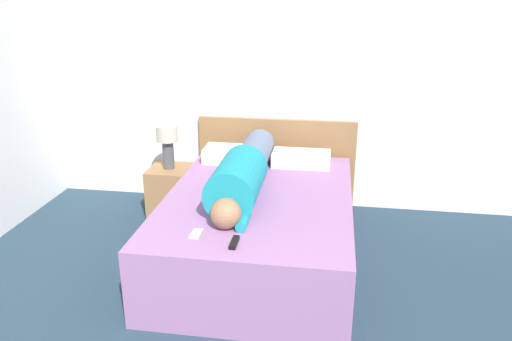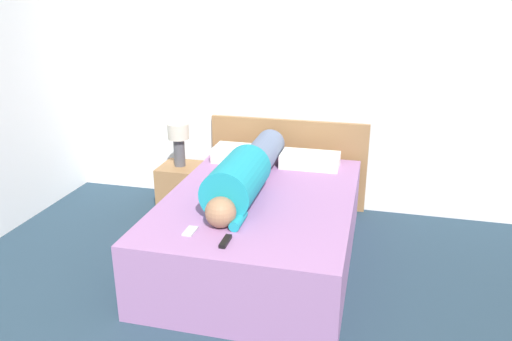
# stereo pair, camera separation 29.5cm
# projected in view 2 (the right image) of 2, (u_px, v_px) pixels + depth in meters

# --- Properties ---
(wall_back) EXTENTS (5.99, 0.06, 2.60)m
(wall_back) POSITION_uv_depth(u_px,v_px,m) (308.00, 71.00, 4.51)
(wall_back) COLOR white
(wall_back) RESTS_ON ground_plane
(bed) EXTENTS (1.38, 1.98, 0.54)m
(bed) POSITION_uv_depth(u_px,v_px,m) (261.00, 227.00, 3.83)
(bed) COLOR #936699
(bed) RESTS_ON ground_plane
(headboard) EXTENTS (1.50, 0.04, 0.85)m
(headboard) POSITION_uv_depth(u_px,v_px,m) (288.00, 163.00, 4.78)
(headboard) COLOR olive
(headboard) RESTS_ON ground_plane
(nightstand) EXTENTS (0.36, 0.39, 0.46)m
(nightstand) POSITION_uv_depth(u_px,v_px,m) (181.00, 188.00, 4.70)
(nightstand) COLOR olive
(nightstand) RESTS_ON ground_plane
(table_lamp) EXTENTS (0.19, 0.19, 0.40)m
(table_lamp) POSITION_uv_depth(u_px,v_px,m) (179.00, 138.00, 4.53)
(table_lamp) COLOR #4C4C51
(table_lamp) RESTS_ON nightstand
(person_lying) EXTENTS (0.35, 1.60, 0.35)m
(person_lying) POSITION_uv_depth(u_px,v_px,m) (246.00, 172.00, 3.77)
(person_lying) COLOR #936B4C
(person_lying) RESTS_ON bed
(pillow_near_headboard) EXTENTS (0.53, 0.28, 0.13)m
(pillow_near_headboard) POSITION_uv_depth(u_px,v_px,m) (243.00, 154.00, 4.47)
(pillow_near_headboard) COLOR silver
(pillow_near_headboard) RESTS_ON bed
(pillow_second) EXTENTS (0.50, 0.28, 0.12)m
(pillow_second) POSITION_uv_depth(u_px,v_px,m) (310.00, 160.00, 4.33)
(pillow_second) COLOR silver
(pillow_second) RESTS_ON bed
(tv_remote) EXTENTS (0.04, 0.15, 0.02)m
(tv_remote) POSITION_uv_depth(u_px,v_px,m) (225.00, 241.00, 3.03)
(tv_remote) COLOR black
(tv_remote) RESTS_ON bed
(cell_phone) EXTENTS (0.06, 0.13, 0.01)m
(cell_phone) POSITION_uv_depth(u_px,v_px,m) (190.00, 231.00, 3.17)
(cell_phone) COLOR #B2B7BC
(cell_phone) RESTS_ON bed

